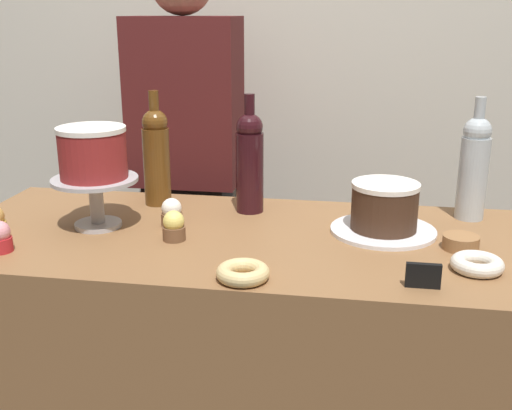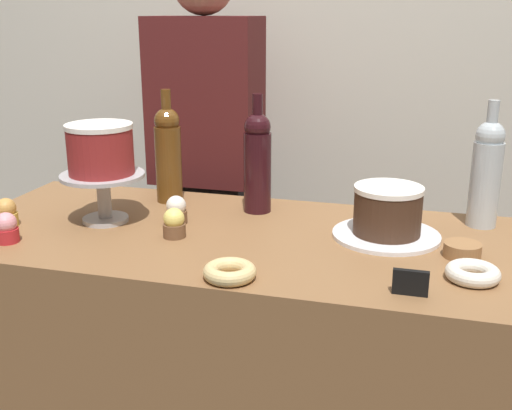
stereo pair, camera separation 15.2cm
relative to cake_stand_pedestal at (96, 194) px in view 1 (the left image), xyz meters
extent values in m
cube|color=beige|center=(0.41, 0.90, 0.33)|extent=(6.00, 0.05, 2.60)
cube|color=brown|center=(0.41, 0.00, -0.53)|extent=(1.56, 0.65, 0.88)
cylinder|color=#B2B2B7|center=(0.00, 0.00, -0.08)|extent=(0.12, 0.12, 0.01)
cylinder|color=#B2B2B7|center=(0.00, 0.00, -0.02)|extent=(0.04, 0.04, 0.11)
cylinder|color=#B2B2B7|center=(0.00, 0.00, 0.04)|extent=(0.22, 0.22, 0.01)
cylinder|color=maroon|center=(0.00, 0.00, 0.10)|extent=(0.17, 0.17, 0.12)
cylinder|color=white|center=(0.00, 0.00, 0.17)|extent=(0.17, 0.17, 0.01)
cylinder|color=white|center=(0.73, 0.08, -0.08)|extent=(0.26, 0.26, 0.01)
cylinder|color=#3D2619|center=(0.73, 0.08, -0.03)|extent=(0.16, 0.16, 0.11)
cylinder|color=white|center=(0.73, 0.08, 0.03)|extent=(0.17, 0.17, 0.01)
cylinder|color=black|center=(0.36, 0.20, 0.02)|extent=(0.08, 0.08, 0.22)
sphere|color=black|center=(0.36, 0.20, 0.15)|extent=(0.07, 0.07, 0.07)
cylinder|color=black|center=(0.36, 0.20, 0.20)|extent=(0.03, 0.03, 0.08)
cylinder|color=#5B3814|center=(0.09, 0.22, 0.02)|extent=(0.08, 0.08, 0.22)
sphere|color=#5B3814|center=(0.09, 0.22, 0.15)|extent=(0.07, 0.07, 0.07)
cylinder|color=#5B3814|center=(0.09, 0.22, 0.20)|extent=(0.03, 0.03, 0.08)
cylinder|color=#B2BCC1|center=(0.96, 0.23, 0.02)|extent=(0.08, 0.08, 0.22)
sphere|color=#B2BCC1|center=(0.96, 0.23, 0.15)|extent=(0.07, 0.07, 0.07)
cylinder|color=#B2BCC1|center=(0.96, 0.23, 0.20)|extent=(0.03, 0.03, 0.08)
cylinder|color=red|center=(-0.15, -0.20, -0.07)|extent=(0.06, 0.06, 0.03)
cylinder|color=brown|center=(0.19, 0.04, -0.07)|extent=(0.06, 0.06, 0.03)
sphere|color=white|center=(0.19, 0.04, -0.04)|extent=(0.05, 0.05, 0.05)
cylinder|color=brown|center=(0.22, -0.06, -0.07)|extent=(0.06, 0.06, 0.03)
sphere|color=#EFDB6B|center=(0.22, -0.06, -0.04)|extent=(0.05, 0.05, 0.05)
torus|color=silver|center=(0.92, -0.14, -0.07)|extent=(0.11, 0.11, 0.03)
torus|color=#E0C17F|center=(0.43, -0.27, -0.07)|extent=(0.11, 0.11, 0.03)
cylinder|color=olive|center=(0.90, -0.01, -0.08)|extent=(0.08, 0.08, 0.01)
cylinder|color=olive|center=(0.90, -0.01, -0.07)|extent=(0.08, 0.08, 0.01)
cylinder|color=olive|center=(0.90, -0.01, -0.06)|extent=(0.08, 0.08, 0.01)
cube|color=black|center=(0.80, -0.24, -0.06)|extent=(0.07, 0.01, 0.05)
cube|color=black|center=(0.08, 0.58, -0.55)|extent=(0.28, 0.18, 0.85)
cube|color=#4C1919|center=(0.08, 0.58, 0.15)|extent=(0.36, 0.22, 0.55)
camera|label=1|loc=(0.65, -1.43, 0.45)|focal=43.71mm
camera|label=2|loc=(0.80, -1.40, 0.45)|focal=43.71mm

